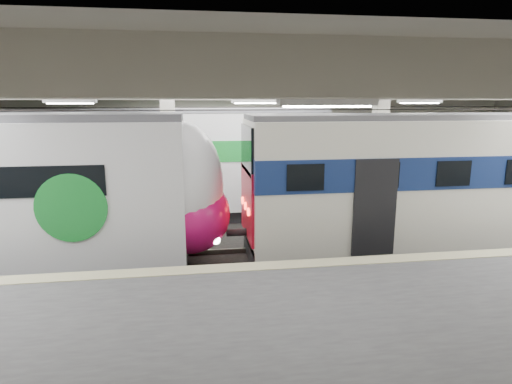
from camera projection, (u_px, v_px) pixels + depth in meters
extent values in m
cube|color=black|center=(264.00, 261.00, 13.67)|extent=(36.00, 24.00, 0.10)
cube|color=silver|center=(265.00, 80.00, 12.49)|extent=(36.00, 24.00, 0.20)
cube|color=beige|center=(234.00, 143.00, 22.75)|extent=(30.00, 0.10, 5.50)
cube|color=#4C4C4E|center=(327.00, 367.00, 7.26)|extent=(30.00, 7.00, 1.10)
cube|color=beige|center=(287.00, 265.00, 10.28)|extent=(30.00, 0.50, 0.02)
cube|color=beige|center=(170.00, 163.00, 15.56)|extent=(0.50, 0.50, 5.50)
cube|color=beige|center=(378.00, 159.00, 16.69)|extent=(0.50, 0.50, 5.50)
cube|color=beige|center=(265.00, 91.00, 12.56)|extent=(30.00, 18.00, 0.50)
cube|color=#59544C|center=(264.00, 257.00, 13.64)|extent=(30.00, 1.52, 0.16)
cube|color=#59544C|center=(244.00, 213.00, 18.96)|extent=(30.00, 1.52, 0.16)
cylinder|color=black|center=(265.00, 110.00, 12.67)|extent=(30.00, 0.03, 0.03)
cylinder|color=black|center=(243.00, 107.00, 17.99)|extent=(30.00, 0.03, 0.03)
cube|color=white|center=(278.00, 103.00, 10.69)|extent=(26.00, 8.40, 0.12)
ellipsoid|color=white|center=(185.00, 186.00, 12.80)|extent=(2.31, 2.86, 3.84)
ellipsoid|color=#C51060|center=(190.00, 214.00, 13.00)|extent=(2.45, 2.92, 2.35)
cylinder|color=#1A9332|center=(71.00, 208.00, 10.99)|extent=(1.81, 0.06, 1.81)
cube|color=white|center=(455.00, 179.00, 14.05)|extent=(13.71, 3.01, 3.90)
cube|color=navy|center=(456.00, 165.00, 13.95)|extent=(13.75, 3.07, 0.95)
cube|color=#B40C22|center=(247.00, 202.00, 13.18)|extent=(0.08, 2.56, 2.15)
cube|color=black|center=(247.00, 149.00, 12.84)|extent=(0.08, 2.40, 1.40)
cube|color=#4C4C51|center=(461.00, 116.00, 13.62)|extent=(13.71, 2.34, 0.16)
cube|color=black|center=(449.00, 240.00, 14.49)|extent=(13.71, 2.10, 0.70)
cube|color=white|center=(153.00, 161.00, 17.92)|extent=(14.65, 3.08, 3.97)
cube|color=#1A9332|center=(153.00, 149.00, 17.81)|extent=(14.69, 3.14, 0.84)
cube|color=#4C4C51|center=(151.00, 111.00, 17.48)|extent=(14.64, 2.56, 0.16)
cube|color=black|center=(156.00, 212.00, 18.37)|extent=(14.65, 2.77, 0.60)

